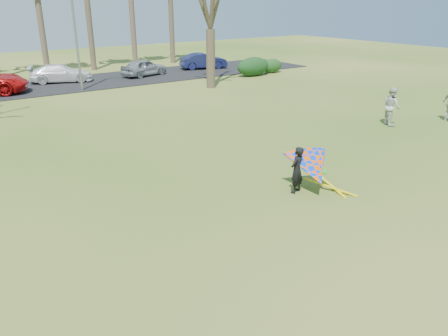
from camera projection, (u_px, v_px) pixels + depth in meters
ground at (265, 226)px, 12.17m from camera, size 100.00×100.00×0.00m
parking_strip at (41, 87)px, 31.29m from camera, size 46.00×7.00×0.06m
streetlight at (77, 23)px, 28.54m from camera, size 2.28×0.18×8.00m
hedge_near at (253, 67)px, 35.63m from camera, size 3.04×1.38×1.52m
hedge_far at (272, 66)px, 37.24m from camera, size 2.11×0.99×1.17m
car_3 at (61, 73)px, 32.73m from camera, size 4.83×3.09×1.30m
car_4 at (144, 67)px, 35.41m from camera, size 4.24×2.66×1.34m
car_5 at (203, 61)px, 39.06m from camera, size 4.37×2.43×1.37m
pedestrian_a at (391, 106)px, 21.65m from camera, size 1.02×1.12×1.88m
kite_flyer at (311, 168)px, 14.05m from camera, size 2.13×2.39×2.02m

